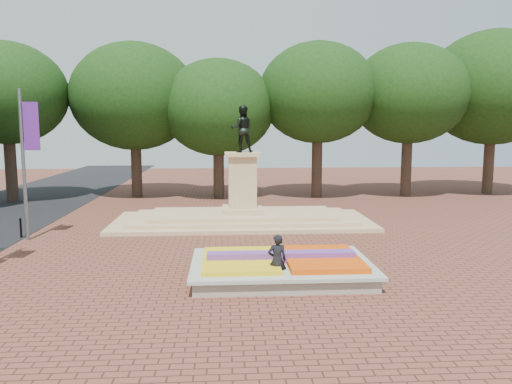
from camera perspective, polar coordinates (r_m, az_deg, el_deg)
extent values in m
plane|color=brown|center=(19.76, -0.70, -8.03)|extent=(90.00, 90.00, 0.00)
cube|color=gray|center=(17.86, 2.88, -8.98)|extent=(6.00, 4.00, 0.45)
cube|color=#B7C2B0|center=(17.78, 2.88, -8.13)|extent=(6.30, 4.30, 0.12)
cube|color=#E74F0C|center=(17.97, 7.52, -7.59)|extent=(2.60, 3.40, 0.22)
cube|color=yellow|center=(17.65, -1.84, -7.84)|extent=(2.60, 3.40, 0.18)
cube|color=#63328B|center=(17.73, 2.89, -7.44)|extent=(5.20, 0.55, 0.38)
cube|color=tan|center=(27.53, -1.56, -3.37)|extent=(14.00, 6.00, 0.20)
cube|color=tan|center=(27.49, -1.56, -2.96)|extent=(12.00, 5.00, 0.20)
cube|color=tan|center=(27.45, -1.56, -2.55)|extent=(10.00, 4.00, 0.20)
cube|color=tan|center=(27.41, -1.56, -2.04)|extent=(2.20, 2.20, 0.30)
cube|color=tan|center=(27.20, -1.57, 1.18)|extent=(1.50, 1.50, 2.80)
cube|color=tan|center=(27.07, -1.58, 4.34)|extent=(1.90, 1.90, 0.20)
imported|color=black|center=(27.03, -1.59, 7.20)|extent=(1.22, 0.95, 2.50)
cylinder|color=#34241C|center=(40.09, -25.66, 2.05)|extent=(0.80, 0.80, 4.00)
ellipsoid|color=black|center=(39.98, -26.04, 8.75)|extent=(8.80, 8.80, 7.48)
cylinder|color=#34241C|center=(37.82, -14.35, 2.27)|extent=(0.80, 0.80, 4.00)
ellipsoid|color=black|center=(37.70, -14.58, 9.39)|extent=(8.80, 8.80, 7.48)
cylinder|color=#34241C|center=(37.16, -3.67, 2.40)|extent=(0.80, 0.80, 4.00)
ellipsoid|color=black|center=(37.04, -3.73, 9.65)|extent=(8.80, 8.80, 7.48)
cylinder|color=#34241C|center=(37.81, 7.01, 2.44)|extent=(0.80, 0.80, 4.00)
ellipsoid|color=black|center=(37.69, 7.12, 9.57)|extent=(8.80, 8.80, 7.48)
cylinder|color=#34241C|center=(39.70, 17.00, 2.41)|extent=(0.80, 0.80, 4.00)
ellipsoid|color=black|center=(39.59, 17.26, 9.19)|extent=(8.80, 8.80, 7.48)
cylinder|color=#34241C|center=(42.67, 25.84, 2.32)|extent=(0.80, 0.80, 4.00)
ellipsoid|color=black|center=(42.57, 26.20, 8.62)|extent=(8.80, 8.80, 7.48)
cylinder|color=slate|center=(25.33, -25.03, 2.74)|extent=(0.16, 0.16, 7.00)
cube|color=#5E2087|center=(25.10, -24.30, 6.86)|extent=(0.70, 0.04, 2.20)
cylinder|color=black|center=(26.36, -25.29, -3.81)|extent=(0.10, 0.10, 0.90)
sphere|color=black|center=(26.28, -25.34, -2.80)|extent=(0.12, 0.12, 0.12)
imported|color=black|center=(16.73, 2.43, -7.81)|extent=(0.67, 0.48, 1.75)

